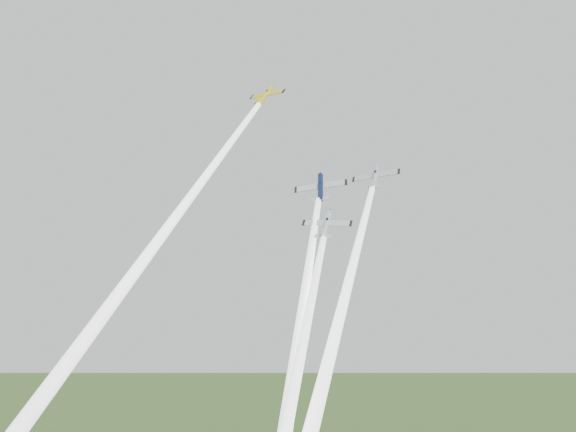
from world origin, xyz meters
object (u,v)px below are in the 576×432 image
object	(u,v)px
plane_yellow	(266,95)
plane_silver_right	(375,176)
plane_navy	(320,187)
plane_silver_low	(326,224)

from	to	relation	value
plane_yellow	plane_silver_right	size ratio (longest dim) A/B	0.89
plane_silver_right	plane_navy	bearing A→B (deg)	-144.50
plane_silver_low	plane_navy	bearing A→B (deg)	108.10
plane_yellow	plane_silver_right	xyz separation A→B (m)	(19.60, -0.01, -16.14)
plane_yellow	plane_navy	size ratio (longest dim) A/B	0.83
plane_navy	plane_silver_right	distance (m)	9.77
plane_navy	plane_silver_low	bearing A→B (deg)	-75.84
plane_silver_right	plane_silver_low	world-z (taller)	plane_silver_right
plane_yellow	plane_silver_low	bearing A→B (deg)	-27.04
plane_yellow	plane_silver_right	bearing A→B (deg)	12.52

